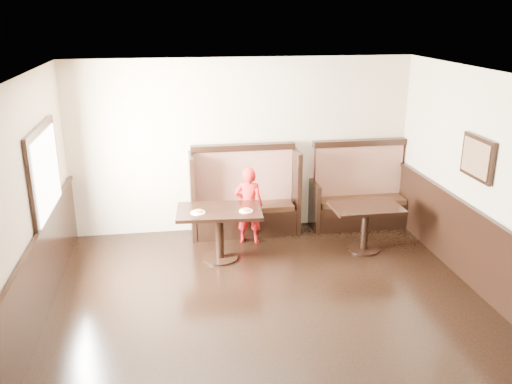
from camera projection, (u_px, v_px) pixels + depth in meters
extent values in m
plane|color=black|center=(286.00, 347.00, 5.89)|extent=(7.00, 7.00, 0.00)
plane|color=tan|center=(242.00, 146.00, 8.72)|extent=(5.50, 0.00, 5.50)
plane|color=tan|center=(0.00, 246.00, 5.04)|extent=(0.00, 7.00, 7.00)
plane|color=white|center=(292.00, 88.00, 5.00)|extent=(7.00, 7.00, 0.00)
cube|color=black|center=(17.00, 330.00, 5.33)|extent=(0.05, 6.90, 1.00)
cube|color=black|center=(44.00, 173.00, 6.77)|extent=(0.05, 1.50, 1.20)
cube|color=white|center=(47.00, 173.00, 6.78)|extent=(0.01, 1.30, 1.00)
cube|color=black|center=(478.00, 158.00, 6.87)|extent=(0.04, 0.70, 0.55)
cube|color=olive|center=(476.00, 158.00, 6.87)|extent=(0.01, 0.60, 0.45)
cube|color=black|center=(245.00, 221.00, 8.84)|extent=(1.60, 0.50, 0.42)
cube|color=#331D10|center=(245.00, 207.00, 8.76)|extent=(1.54, 0.46, 0.09)
cube|color=#490E11|center=(243.00, 177.00, 8.81)|extent=(1.60, 0.12, 0.92)
cube|color=black|center=(243.00, 147.00, 8.65)|extent=(1.68, 0.16, 0.10)
cube|color=black|center=(192.00, 195.00, 8.66)|extent=(0.07, 0.72, 1.36)
cube|color=black|center=(295.00, 189.00, 8.91)|extent=(0.07, 0.72, 1.36)
cube|color=black|center=(360.00, 214.00, 9.13)|extent=(1.50, 0.50, 0.42)
cube|color=#331D10|center=(361.00, 200.00, 9.05)|extent=(1.44, 0.46, 0.09)
cube|color=#490E11|center=(358.00, 172.00, 9.10)|extent=(1.50, 0.12, 0.92)
cube|color=black|center=(360.00, 143.00, 8.94)|extent=(1.58, 0.16, 0.10)
cube|color=black|center=(313.00, 204.00, 9.04)|extent=(0.07, 0.72, 0.80)
cube|color=black|center=(402.00, 199.00, 9.28)|extent=(0.07, 0.72, 0.80)
cube|color=black|center=(219.00, 211.00, 7.75)|extent=(1.26, 0.84, 0.05)
cylinder|color=black|center=(220.00, 236.00, 7.87)|extent=(0.12, 0.12, 0.71)
cylinder|color=black|center=(220.00, 258.00, 7.98)|extent=(0.52, 0.52, 0.03)
cube|color=black|center=(366.00, 207.00, 8.06)|extent=(1.04, 0.69, 0.05)
cylinder|color=black|center=(365.00, 229.00, 8.18)|extent=(0.11, 0.11, 0.65)
cylinder|color=black|center=(363.00, 249.00, 8.28)|extent=(0.48, 0.48, 0.03)
imported|color=red|center=(249.00, 205.00, 8.37)|extent=(0.51, 0.39, 1.23)
cylinder|color=white|center=(198.00, 212.00, 7.62)|extent=(0.21, 0.21, 0.01)
cylinder|color=tan|center=(198.00, 211.00, 7.62)|extent=(0.13, 0.13, 0.02)
cylinder|color=#EABA54|center=(198.00, 211.00, 7.61)|extent=(0.11, 0.11, 0.01)
cylinder|color=white|center=(246.00, 211.00, 7.68)|extent=(0.20, 0.20, 0.01)
cylinder|color=tan|center=(246.00, 210.00, 7.68)|extent=(0.12, 0.12, 0.02)
cylinder|color=#EABA54|center=(246.00, 209.00, 7.67)|extent=(0.11, 0.11, 0.01)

